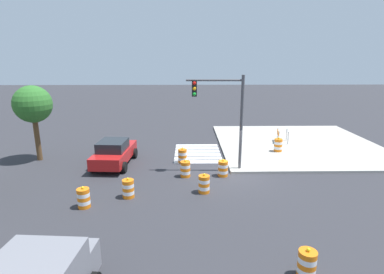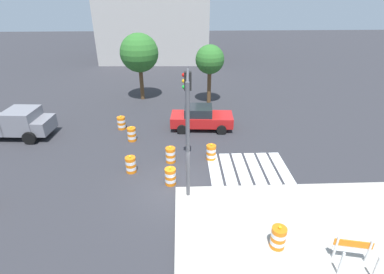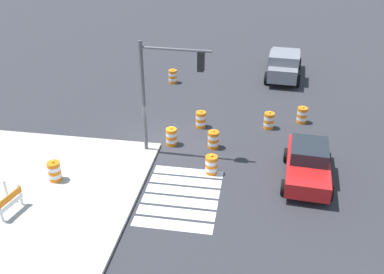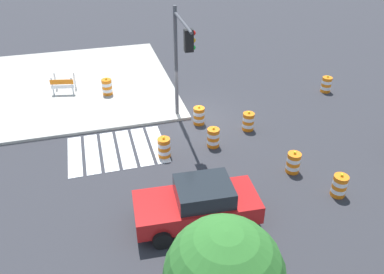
{
  "view_description": "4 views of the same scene",
  "coord_description": "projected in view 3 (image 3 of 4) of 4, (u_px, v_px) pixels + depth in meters",
  "views": [
    {
      "loc": [
        -16.31,
        2.54,
        6.56
      ],
      "look_at": [
        2.17,
        2.23,
        1.68
      ],
      "focal_mm": 28.1,
      "sensor_mm": 36.0,
      "label": 1
    },
    {
      "loc": [
        0.33,
        -11.88,
        8.97
      ],
      "look_at": [
        0.9,
        2.23,
        1.78
      ],
      "focal_mm": 27.57,
      "sensor_mm": 36.0,
      "label": 2
    },
    {
      "loc": [
        18.62,
        4.67,
        11.24
      ],
      "look_at": [
        0.29,
        1.66,
        0.85
      ],
      "focal_mm": 40.69,
      "sensor_mm": 36.0,
      "label": 3
    },
    {
      "loc": [
        4.65,
        16.82,
        9.91
      ],
      "look_at": [
        0.83,
        3.12,
        0.96
      ],
      "focal_mm": 36.32,
      "sensor_mm": 36.0,
      "label": 4
    }
  ],
  "objects": [
    {
      "name": "traffic_barrel_median_far",
      "position": [
        211.0,
        165.0,
        19.82
      ],
      "size": [
        0.56,
        0.56,
        1.02
      ],
      "color": "orange",
      "rests_on": "ground"
    },
    {
      "name": "sports_car",
      "position": [
        308.0,
        163.0,
        19.3
      ],
      "size": [
        4.41,
        2.36,
        1.63
      ],
      "color": "red",
      "rests_on": "ground"
    },
    {
      "name": "traffic_barrel_near_corner",
      "position": [
        201.0,
        119.0,
        23.81
      ],
      "size": [
        0.56,
        0.56,
        1.02
      ],
      "color": "orange",
      "rests_on": "ground"
    },
    {
      "name": "traffic_light_pole",
      "position": [
        166.0,
        80.0,
        19.66
      ],
      "size": [
        0.47,
        3.29,
        5.5
      ],
      "color": "#4C4C51",
      "rests_on": "sidewalk_corner"
    },
    {
      "name": "traffic_barrel_crosswalk_end",
      "position": [
        213.0,
        140.0,
        21.86
      ],
      "size": [
        0.56,
        0.56,
        1.02
      ],
      "color": "orange",
      "rests_on": "ground"
    },
    {
      "name": "traffic_barrel_far_curb",
      "position": [
        173.0,
        76.0,
        29.44
      ],
      "size": [
        0.56,
        0.56,
        1.02
      ],
      "color": "orange",
      "rests_on": "ground"
    },
    {
      "name": "traffic_barrel_median_near",
      "position": [
        171.0,
        137.0,
        22.12
      ],
      "size": [
        0.56,
        0.56,
        1.02
      ],
      "color": "orange",
      "rests_on": "ground"
    },
    {
      "name": "pickup_truck",
      "position": [
        284.0,
        65.0,
        29.97
      ],
      "size": [
        5.28,
        2.64,
        1.92
      ],
      "color": "slate",
      "rests_on": "ground"
    },
    {
      "name": "traffic_barrel_on_sidewalk",
      "position": [
        54.0,
        171.0,
        19.09
      ],
      "size": [
        0.56,
        0.56,
        1.02
      ],
      "color": "orange",
      "rests_on": "sidewalk_corner"
    },
    {
      "name": "ground_plane",
      "position": [
        161.0,
        146.0,
        22.19
      ],
      "size": [
        120.0,
        120.0,
        0.0
      ],
      "primitive_type": "plane",
      "color": "#2D2D33"
    },
    {
      "name": "traffic_barrel_opposite_curb",
      "position": [
        302.0,
        115.0,
        24.29
      ],
      "size": [
        0.56,
        0.56,
        1.02
      ],
      "color": "orange",
      "rests_on": "ground"
    },
    {
      "name": "crosswalk_stripes",
      "position": [
        181.0,
        196.0,
        18.48
      ],
      "size": [
        4.35,
        3.2,
        0.02
      ],
      "color": "silver",
      "rests_on": "ground"
    },
    {
      "name": "traffic_barrel_lane_center",
      "position": [
        269.0,
        121.0,
        23.7
      ],
      "size": [
        0.56,
        0.56,
        1.02
      ],
      "color": "orange",
      "rests_on": "ground"
    },
    {
      "name": "construction_barricade",
      "position": [
        7.0,
        200.0,
        17.09
      ],
      "size": [
        1.37,
        1.02,
        1.0
      ],
      "color": "silver",
      "rests_on": "sidewalk_corner"
    }
  ]
}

